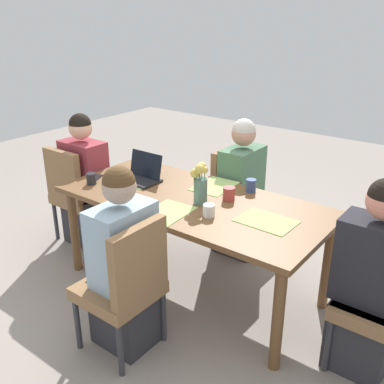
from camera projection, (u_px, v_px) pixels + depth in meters
name	position (u px, v px, depth m)	size (l,w,h in m)	color
ground_plane	(192.00, 286.00, 3.45)	(10.00, 10.00, 0.00)	gray
dining_table	(192.00, 209.00, 3.20)	(1.97, 0.91, 0.75)	brown
chair_head_left_left_near	(76.00, 191.00, 3.96)	(0.44, 0.44, 0.90)	olive
person_head_left_left_near	(86.00, 187.00, 3.97)	(0.40, 0.36, 1.19)	#2D2D33
chair_far_left_mid	(237.00, 194.00, 3.88)	(0.44, 0.44, 0.90)	olive
person_far_left_mid	(241.00, 196.00, 3.78)	(0.36, 0.40, 1.19)	#2D2D33
chair_near_left_far	(127.00, 282.00, 2.62)	(0.44, 0.44, 0.90)	olive
person_near_left_far	(125.00, 269.00, 2.70)	(0.36, 0.40, 1.19)	#2D2D33
chair_head_right_right_near	(383.00, 290.00, 2.54)	(0.44, 0.44, 0.90)	olive
person_head_right_right_near	(369.00, 289.00, 2.51)	(0.40, 0.36, 1.19)	#2D2D33
flower_vase	(200.00, 182.00, 3.03)	(0.12, 0.10, 0.30)	#4C6B60
placemat_head_left_left_near	(135.00, 180.00, 3.50)	(0.36, 0.26, 0.00)	#9EBC66
placemat_far_left_mid	(214.00, 186.00, 3.39)	(0.36, 0.26, 0.00)	#9EBC66
placemat_near_left_far	(167.00, 212.00, 2.94)	(0.36, 0.26, 0.00)	#9EBC66
placemat_head_right_right_near	(266.00, 221.00, 2.82)	(0.36, 0.26, 0.00)	#9EBC66
laptop_head_left_left_near	(141.00, 175.00, 3.49)	(0.32, 0.22, 0.21)	black
coffee_mug_near_left	(91.00, 179.00, 3.42)	(0.08, 0.08, 0.09)	#232328
coffee_mug_near_right	(251.00, 186.00, 3.27)	(0.08, 0.08, 0.10)	#33477A
coffee_mug_centre_left	(209.00, 210.00, 2.88)	(0.08, 0.08, 0.08)	white
coffee_mug_centre_right	(229.00, 194.00, 3.12)	(0.09, 0.09, 0.10)	#AD3D38
phone_black	(96.00, 178.00, 3.55)	(0.15, 0.07, 0.01)	black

